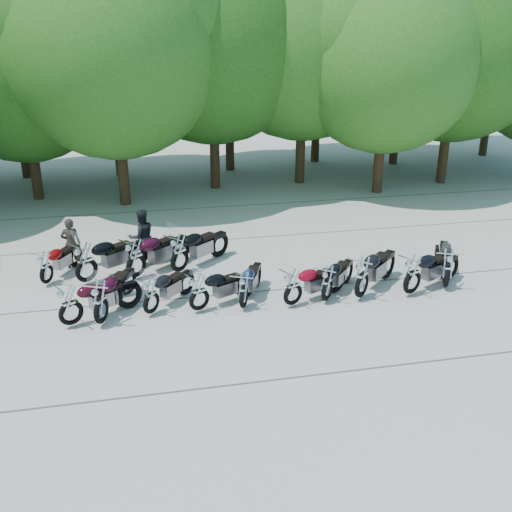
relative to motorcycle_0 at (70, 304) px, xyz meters
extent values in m
plane|color=#A7A096|center=(4.98, -0.41, -0.65)|extent=(90.00, 90.00, 0.00)
cylinder|color=#3A2614|center=(-2.27, 12.43, 1.01)|extent=(0.44, 0.44, 3.31)
sphere|color=#286319|center=(-2.27, 12.43, 4.67)|extent=(7.31, 7.31, 7.31)
cylinder|color=#3A2614|center=(1.41, 10.83, 1.32)|extent=(0.44, 0.44, 3.93)
sphere|color=#357721|center=(1.41, 10.83, 5.68)|extent=(8.70, 8.70, 8.70)
cylinder|color=#3A2614|center=(5.52, 12.68, 1.42)|extent=(0.44, 0.44, 4.13)
sphere|color=#286319|center=(5.52, 12.68, 5.99)|extent=(9.13, 9.13, 9.13)
cylinder|color=#3A2614|center=(9.59, 12.79, 1.40)|extent=(0.44, 0.44, 4.09)
sphere|color=#357721|center=(9.59, 12.79, 5.93)|extent=(9.04, 9.04, 9.04)
cylinder|color=#3A2614|center=(12.53, 10.40, 1.16)|extent=(0.44, 0.44, 3.62)
sphere|color=#357721|center=(12.53, 10.40, 5.17)|extent=(8.00, 8.00, 8.00)
cylinder|color=#3A2614|center=(16.19, 11.37, 1.34)|extent=(0.44, 0.44, 3.98)
sphere|color=#286319|center=(16.19, 11.37, 5.75)|extent=(8.79, 8.79, 8.79)
cylinder|color=#3A2614|center=(-3.31, 16.56, 1.11)|extent=(0.44, 0.44, 3.52)
sphere|color=#357721|center=(-3.31, 16.56, 5.01)|extent=(7.78, 7.78, 7.78)
cylinder|color=#3A2614|center=(1.22, 16.01, 1.06)|extent=(0.44, 0.44, 3.42)
sphere|color=#286319|center=(1.22, 16.01, 4.85)|extent=(7.56, 7.56, 7.56)
cylinder|color=#3A2614|center=(6.78, 16.06, 1.14)|extent=(0.44, 0.44, 3.56)
sphere|color=#286319|center=(6.78, 16.06, 5.08)|extent=(7.88, 7.88, 7.88)
cylinder|color=#3A2614|center=(11.67, 17.06, 1.23)|extent=(0.44, 0.44, 3.76)
sphere|color=#286319|center=(11.67, 17.06, 5.40)|extent=(8.31, 8.31, 8.31)
cylinder|color=#3A2614|center=(15.66, 15.68, 1.17)|extent=(0.44, 0.44, 3.63)
sphere|color=#357721|center=(15.66, 15.68, 5.19)|extent=(8.02, 8.02, 8.02)
cylinder|color=#3A2614|center=(21.60, 16.61, 1.54)|extent=(0.44, 0.44, 4.37)
sphere|color=#286319|center=(21.60, 16.61, 6.38)|extent=(9.67, 9.67, 9.67)
imported|color=black|center=(-0.24, 4.01, 0.17)|extent=(0.62, 0.43, 1.63)
imported|color=black|center=(1.92, 3.94, 0.25)|extent=(1.03, 0.90, 1.79)
camera|label=1|loc=(1.76, -14.12, 6.59)|focal=42.00mm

